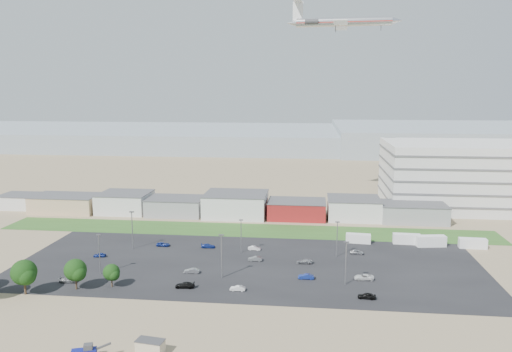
# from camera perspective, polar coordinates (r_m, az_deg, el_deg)

# --- Properties ---
(ground) EXTENTS (700.00, 700.00, 0.00)m
(ground) POSITION_cam_1_polar(r_m,az_deg,el_deg) (114.01, -4.77, -13.26)
(ground) COLOR #8E7B5A
(ground) RESTS_ON ground
(parking_lot) EXTENTS (120.00, 50.00, 0.01)m
(parking_lot) POSITION_cam_1_polar(r_m,az_deg,el_deg) (131.66, -0.89, -10.03)
(parking_lot) COLOR black
(parking_lot) RESTS_ON ground
(grass_strip) EXTENTS (160.00, 16.00, 0.02)m
(grass_strip) POSITION_cam_1_polar(r_m,az_deg,el_deg) (162.52, -1.21, -6.19)
(grass_strip) COLOR #2E5720
(grass_strip) RESTS_ON ground
(hills_backdrop) EXTENTS (700.00, 200.00, 9.00)m
(hills_backdrop) POSITION_cam_1_polar(r_m,az_deg,el_deg) (420.32, 9.02, 4.04)
(hills_backdrop) COLOR gray
(hills_backdrop) RESTS_ON ground
(building_row) EXTENTS (170.00, 20.00, 8.00)m
(building_row) POSITION_cam_1_polar(r_m,az_deg,el_deg) (182.56, -5.72, -3.19)
(building_row) COLOR silver
(building_row) RESTS_ON ground
(parking_garage) EXTENTS (80.00, 40.00, 25.00)m
(parking_garage) POSITION_cam_1_polar(r_m,az_deg,el_deg) (212.11, 25.36, 0.06)
(parking_garage) COLOR silver
(parking_garage) RESTS_ON ground
(portable_shed) EXTENTS (5.14, 3.18, 2.43)m
(portable_shed) POSITION_cam_1_polar(r_m,az_deg,el_deg) (91.84, -11.99, -18.54)
(portable_shed) COLOR #C0B291
(portable_shed) RESTS_ON ground
(telehandler) EXTENTS (6.83, 4.13, 2.70)m
(telehandler) POSITION_cam_1_polar(r_m,az_deg,el_deg) (92.72, -19.07, -18.49)
(telehandler) COLOR navy
(telehandler) RESTS_ON ground
(box_trailer_a) EXTENTS (7.40, 2.95, 2.71)m
(box_trailer_a) POSITION_cam_1_polar(r_m,az_deg,el_deg) (151.94, 11.61, -7.00)
(box_trailer_a) COLOR silver
(box_trailer_a) RESTS_ON ground
(box_trailer_b) EXTENTS (7.98, 2.80, 2.96)m
(box_trailer_b) POSITION_cam_1_polar(r_m,az_deg,el_deg) (154.46, 16.84, -6.89)
(box_trailer_b) COLOR silver
(box_trailer_b) RESTS_ON ground
(box_trailer_c) EXTENTS (8.70, 3.91, 3.15)m
(box_trailer_c) POSITION_cam_1_polar(r_m,az_deg,el_deg) (154.15, 19.36, -7.02)
(box_trailer_c) COLOR silver
(box_trailer_c) RESTS_ON ground
(box_trailer_d) EXTENTS (7.67, 2.68, 2.84)m
(box_trailer_d) POSITION_cam_1_polar(r_m,az_deg,el_deg) (156.80, 23.52, -7.07)
(box_trailer_d) COLOR silver
(box_trailer_d) RESTS_ON ground
(tree_mid) EXTENTS (5.96, 5.96, 8.94)m
(tree_mid) POSITION_cam_1_polar(r_m,az_deg,el_deg) (122.79, -24.98, -10.22)
(tree_mid) COLOR black
(tree_mid) RESTS_ON ground
(tree_right) EXTENTS (5.36, 5.36, 8.04)m
(tree_right) POSITION_cam_1_polar(r_m,az_deg,el_deg) (121.56, -19.93, -10.31)
(tree_right) COLOR black
(tree_right) RESTS_ON ground
(tree_near) EXTENTS (4.09, 4.09, 6.13)m
(tree_near) POSITION_cam_1_polar(r_m,az_deg,el_deg) (120.82, -16.19, -10.71)
(tree_near) COLOR black
(tree_near) RESTS_ON ground
(lightpole_front_l) EXTENTS (1.17, 0.49, 9.97)m
(lightpole_front_l) POSITION_cam_1_polar(r_m,az_deg,el_deg) (129.21, -17.45, -8.54)
(lightpole_front_l) COLOR slate
(lightpole_front_l) RESTS_ON ground
(lightpole_front_m) EXTENTS (1.26, 0.53, 10.74)m
(lightpole_front_m) POSITION_cam_1_polar(r_m,az_deg,el_deg) (121.09, -3.96, -9.14)
(lightpole_front_m) COLOR slate
(lightpole_front_m) RESTS_ON ground
(lightpole_front_r) EXTENTS (1.22, 0.51, 10.33)m
(lightpole_front_r) POSITION_cam_1_polar(r_m,az_deg,el_deg) (118.56, 10.23, -9.79)
(lightpole_front_r) COLOR slate
(lightpole_front_r) RESTS_ON ground
(lightpole_back_l) EXTENTS (1.28, 0.53, 10.87)m
(lightpole_back_l) POSITION_cam_1_polar(r_m,az_deg,el_deg) (146.76, -13.95, -6.02)
(lightpole_back_l) COLOR slate
(lightpole_back_l) RESTS_ON ground
(lightpole_back_m) EXTENTS (1.11, 0.46, 9.43)m
(lightpole_back_m) POSITION_cam_1_polar(r_m,az_deg,el_deg) (139.29, -1.72, -6.89)
(lightpole_back_m) COLOR slate
(lightpole_back_m) RESTS_ON ground
(lightpole_back_r) EXTENTS (1.15, 0.48, 9.79)m
(lightpole_back_r) POSITION_cam_1_polar(r_m,az_deg,el_deg) (137.53, 9.24, -7.15)
(lightpole_back_r) COLOR slate
(lightpole_back_r) RESTS_ON ground
(airliner) EXTENTS (44.81, 32.07, 12.70)m
(airliner) POSITION_cam_1_polar(r_m,az_deg,el_deg) (197.21, 9.98, 16.96)
(airliner) COLOR silver
(parked_car_0) EXTENTS (4.71, 2.26, 1.30)m
(parked_car_0) POSITION_cam_1_polar(r_m,az_deg,el_deg) (123.87, 12.23, -11.22)
(parked_car_0) COLOR silver
(parked_car_0) RESTS_ON ground
(parked_car_1) EXTENTS (3.84, 1.35, 1.26)m
(parked_car_1) POSITION_cam_1_polar(r_m,az_deg,el_deg) (122.18, 5.75, -11.35)
(parked_car_1) COLOR navy
(parked_car_1) RESTS_ON ground
(parked_car_2) EXTENTS (4.00, 1.92, 1.32)m
(parked_car_2) POSITION_cam_1_polar(r_m,az_deg,el_deg) (113.47, 12.54, -13.22)
(parked_car_2) COLOR black
(parked_car_2) RESTS_ON ground
(parked_car_3) EXTENTS (4.56, 2.08, 1.29)m
(parked_car_3) POSITION_cam_1_polar(r_m,az_deg,el_deg) (117.68, -8.13, -12.23)
(parked_car_3) COLOR black
(parked_car_3) RESTS_ON ground
(parked_car_4) EXTENTS (3.87, 1.63, 1.24)m
(parked_car_4) POSITION_cam_1_polar(r_m,az_deg,el_deg) (126.17, -7.38, -10.70)
(parked_car_4) COLOR #A5A5AA
(parked_car_4) RESTS_ON ground
(parked_car_5) EXTENTS (3.47, 1.75, 1.13)m
(parked_car_5) POSITION_cam_1_polar(r_m,az_deg,el_deg) (143.25, -17.43, -8.60)
(parked_car_5) COLOR navy
(parked_car_5) RESTS_ON ground
(parked_car_6) EXTENTS (4.14, 1.98, 1.16)m
(parked_car_6) POSITION_cam_1_polar(r_m,az_deg,el_deg) (145.12, -5.49, -7.95)
(parked_car_6) COLOR navy
(parked_car_6) RESTS_ON ground
(parked_car_7) EXTENTS (3.72, 1.37, 1.22)m
(parked_car_7) POSITION_cam_1_polar(r_m,az_deg,el_deg) (133.81, -0.10, -9.43)
(parked_car_7) COLOR #595B5E
(parked_car_7) RESTS_ON ground
(parked_car_8) EXTENTS (3.87, 1.94, 1.26)m
(parked_car_8) POSITION_cam_1_polar(r_m,az_deg,el_deg) (141.68, 11.46, -8.52)
(parked_car_8) COLOR #A5A5AA
(parked_car_8) RESTS_ON ground
(parked_car_9) EXTENTS (3.94, 1.86, 1.09)m
(parked_car_9) POSITION_cam_1_polar(r_m,az_deg,el_deg) (148.43, -10.57, -7.69)
(parked_car_9) COLOR navy
(parked_car_9) RESTS_ON ground
(parked_car_10) EXTENTS (4.35, 2.07, 1.22)m
(parked_car_10) POSITION_cam_1_polar(r_m,az_deg,el_deg) (127.49, -20.63, -11.04)
(parked_car_10) COLOR #595B5E
(parked_car_10) RESTS_ON ground
(parked_car_11) EXTENTS (3.61, 1.46, 1.17)m
(parked_car_11) POSITION_cam_1_polar(r_m,az_deg,el_deg) (142.40, -0.19, -8.25)
(parked_car_11) COLOR silver
(parked_car_11) RESTS_ON ground
(parked_car_12) EXTENTS (4.08, 1.73, 1.17)m
(parked_car_12) POSITION_cam_1_polar(r_m,az_deg,el_deg) (132.44, 5.55, -9.69)
(parked_car_12) COLOR #A5A5AA
(parked_car_12) RESTS_ON ground
(parked_car_13) EXTENTS (3.48, 1.22, 1.15)m
(parked_car_13) POSITION_cam_1_polar(r_m,az_deg,el_deg) (115.08, -2.12, -12.70)
(parked_car_13) COLOR silver
(parked_car_13) RESTS_ON ground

